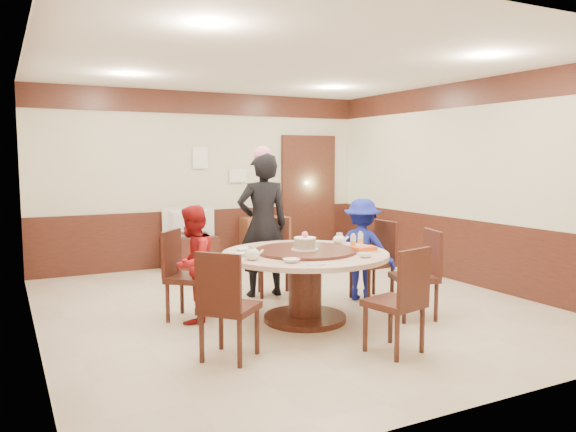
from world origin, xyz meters
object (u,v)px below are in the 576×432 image
birthday_cake (305,244)px  side_cabinet (265,239)px  person_blue (362,249)px  thermos (268,206)px  banquet_table (305,272)px  person_standing (263,225)px  shrimp_platter (364,250)px  person_red (193,264)px  television (189,222)px  tv_stand (190,253)px

birthday_cake → side_cabinet: size_ratio=0.36×
person_blue → thermos: person_blue is taller
side_cabinet → thermos: size_ratio=2.11×
banquet_table → person_blue: person_blue is taller
person_standing → shrimp_platter: size_ratio=6.03×
person_blue → side_cabinet: person_blue is taller
person_standing → person_red: (-1.14, -0.69, -0.28)m
person_blue → television: bearing=-17.5°
banquet_table → tv_stand: 3.37m
tv_stand → side_cabinet: side_cabinet is taller
person_red → television: 2.95m
person_blue → shrimp_platter: 0.95m
birthday_cake → television: size_ratio=0.35×
birthday_cake → side_cabinet: bearing=71.9°
banquet_table → person_red: 1.20m
person_red → shrimp_platter: 1.83m
shrimp_platter → television: size_ratio=0.37×
birthday_cake → tv_stand: bearing=93.6°
tv_stand → thermos: bearing=1.2°
person_blue → person_standing: bearing=11.8°
shrimp_platter → tv_stand: (-0.79, 3.66, -0.53)m
person_red → birthday_cake: bearing=104.5°
person_red → television: person_red is taller
birthday_cake → tv_stand: size_ratio=0.34×
birthday_cake → shrimp_platter: (0.57, -0.27, -0.07)m
person_red → side_cabinet: size_ratio=1.56×
shrimp_platter → tv_stand: 3.78m
banquet_table → person_red: person_red is taller
birthday_cake → banquet_table: bearing=55.4°
person_red → birthday_cake: 1.22m
person_red → side_cabinet: bearing=-175.1°
television → side_cabinet: 1.38m
person_standing → birthday_cake: (-0.08, -1.25, -0.06)m
person_red → shrimp_platter: (1.63, -0.83, 0.15)m
person_standing → person_blue: person_standing is taller
banquet_table → shrimp_platter: size_ratio=5.92×
person_blue → thermos: 2.92m
tv_stand → thermos: (1.38, 0.03, 0.69)m
tv_stand → person_blue: bearing=-65.6°
person_standing → side_cabinet: (1.03, 2.16, -0.53)m
person_red → birthday_cake: size_ratio=4.32×
person_blue → shrimp_platter: (-0.52, -0.78, 0.15)m
person_standing → thermos: size_ratio=4.76×
television → thermos: size_ratio=2.16×
person_blue → television: (-1.30, 2.87, 0.11)m
thermos → tv_stand: bearing=-178.8°
person_blue → banquet_table: bearing=72.2°
person_blue → television: 3.16m
banquet_table → person_standing: (0.06, 1.22, 0.37)m
birthday_cake → person_red: bearing=152.3°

